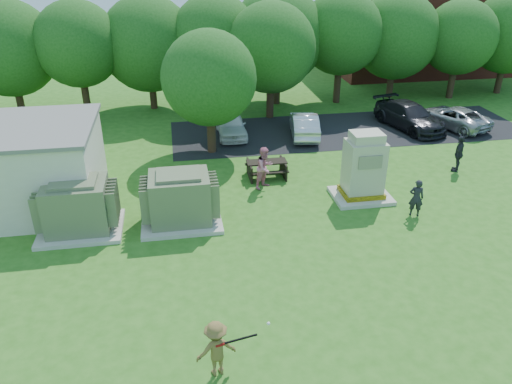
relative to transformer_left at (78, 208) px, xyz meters
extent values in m
plane|color=#2D6619|center=(6.50, -4.50, -0.97)|extent=(120.00, 120.00, 0.00)
cube|color=maroon|center=(24.50, 22.50, 3.03)|extent=(15.00, 8.00, 8.00)
cube|color=#232326|center=(13.50, 9.00, -0.96)|extent=(20.00, 6.00, 0.01)
cube|color=beige|center=(0.00, 0.00, -0.89)|extent=(3.00, 2.40, 0.15)
cube|color=#636D4E|center=(0.00, 0.00, 0.08)|extent=(2.20, 1.80, 1.80)
cube|color=#636D4E|center=(0.00, 0.00, 1.04)|extent=(1.60, 1.30, 0.12)
cube|color=#636D4E|center=(-1.27, 0.00, 0.11)|extent=(0.32, 1.50, 1.35)
cube|color=#636D4E|center=(1.27, 0.00, 0.11)|extent=(0.32, 1.50, 1.35)
cube|color=beige|center=(3.70, 0.00, -0.89)|extent=(3.00, 2.40, 0.15)
cube|color=#626D4C|center=(3.70, 0.00, 0.08)|extent=(2.20, 1.80, 1.80)
cube|color=#626D4C|center=(3.70, 0.00, 1.04)|extent=(1.60, 1.30, 0.12)
cube|color=#626D4C|center=(2.43, 0.00, 0.11)|extent=(0.32, 1.50, 1.35)
cube|color=#626D4C|center=(4.97, 0.00, 0.11)|extent=(0.32, 1.50, 1.35)
cube|color=beige|center=(11.19, 0.81, -0.89)|extent=(2.37, 1.94, 0.16)
cube|color=yellow|center=(11.19, 0.81, -0.71)|extent=(1.67, 1.34, 0.19)
cube|color=#B8B498|center=(11.19, 0.81, 0.46)|extent=(1.51, 1.18, 2.15)
cube|color=#B8B498|center=(11.19, 0.81, 1.72)|extent=(1.24, 0.97, 0.38)
cube|color=gray|center=(11.19, 0.18, 0.89)|extent=(0.97, 0.04, 0.54)
cube|color=black|center=(7.68, 3.51, -0.23)|extent=(1.80, 0.70, 0.06)
cube|color=black|center=(7.68, 4.06, -0.53)|extent=(1.80, 0.25, 0.05)
cube|color=black|center=(7.68, 2.96, -0.53)|extent=(1.80, 0.25, 0.05)
cube|color=black|center=(6.89, 3.51, -0.60)|extent=(0.08, 1.35, 0.74)
cube|color=black|center=(8.46, 3.51, -0.60)|extent=(0.08, 1.35, 0.74)
imported|color=brown|center=(4.29, -7.67, -0.19)|extent=(1.09, 0.75, 1.56)
imported|color=black|center=(12.71, -0.98, -0.21)|extent=(0.64, 0.52, 1.52)
imported|color=#D16E89|center=(7.39, 2.45, -0.04)|extent=(1.15, 1.11, 1.86)
imported|color=#27282D|center=(16.56, 2.68, -0.11)|extent=(0.95, 1.05, 1.71)
imported|color=white|center=(6.77, 9.18, -0.33)|extent=(1.56, 3.77, 1.28)
imported|color=silver|center=(10.72, 8.44, -0.32)|extent=(2.00, 4.12, 1.30)
imported|color=black|center=(16.97, 8.70, -0.26)|extent=(3.16, 5.25, 1.42)
imported|color=#A5A5A9|center=(19.54, 8.44, -0.37)|extent=(3.46, 4.76, 1.20)
cylinder|color=black|center=(4.89, -7.70, 0.05)|extent=(0.84, 0.22, 0.06)
cylinder|color=maroon|center=(4.38, -7.82, 0.05)|extent=(0.23, 0.11, 0.06)
sphere|color=white|center=(5.61, -7.52, 0.27)|extent=(0.09, 0.09, 0.09)
cylinder|color=#47301E|center=(-5.50, 14.90, 0.23)|extent=(0.44, 0.44, 2.40)
sphere|color=#235B1C|center=(-5.50, 14.90, 3.11)|extent=(5.60, 5.60, 5.60)
cylinder|color=#47301E|center=(-1.50, 14.30, 0.43)|extent=(0.44, 0.44, 2.80)
sphere|color=#235B1C|center=(-1.50, 14.30, 3.33)|extent=(5.00, 5.00, 5.00)
cylinder|color=#47301E|center=(2.50, 15.10, 0.18)|extent=(0.44, 0.44, 2.30)
sphere|color=#235B1C|center=(2.50, 15.10, 3.07)|extent=(5.80, 5.80, 5.80)
cylinder|color=#47301E|center=(6.50, 14.20, 0.38)|extent=(0.44, 0.44, 2.70)
sphere|color=#235B1C|center=(6.50, 14.20, 3.35)|extent=(5.40, 5.40, 5.40)
cylinder|color=#47301E|center=(10.50, 14.80, 0.28)|extent=(0.44, 0.44, 2.50)
sphere|color=#235B1C|center=(10.50, 14.80, 3.33)|extent=(6.00, 6.00, 6.00)
cylinder|color=#47301E|center=(14.50, 14.40, 0.48)|extent=(0.44, 0.44, 2.90)
sphere|color=#235B1C|center=(14.50, 14.40, 3.49)|extent=(5.20, 5.20, 5.20)
cylinder|color=#47301E|center=(18.50, 15.00, 0.23)|extent=(0.44, 0.44, 2.40)
sphere|color=#235B1C|center=(18.50, 15.00, 3.11)|extent=(5.60, 5.60, 5.60)
cylinder|color=#47301E|center=(22.50, 14.10, 0.33)|extent=(0.44, 0.44, 2.60)
sphere|color=#235B1C|center=(22.50, 14.10, 3.07)|extent=(4.80, 4.80, 4.80)
cylinder|color=#47301E|center=(26.50, 14.70, 0.28)|extent=(0.44, 0.44, 2.50)
sphere|color=#235B1C|center=(26.50, 14.70, 3.15)|extent=(5.40, 5.40, 5.40)
cylinder|color=#47301E|center=(5.50, 7.00, 0.23)|extent=(0.44, 0.44, 2.40)
sphere|color=#235B1C|center=(5.50, 7.00, 2.81)|extent=(4.60, 4.60, 4.60)
cylinder|color=#47301E|center=(9.50, 12.00, 0.33)|extent=(0.44, 0.44, 2.60)
sphere|color=#235B1C|center=(9.50, 12.00, 3.19)|extent=(5.20, 5.20, 5.20)
camera|label=1|loc=(3.71, -16.80, 8.64)|focal=35.00mm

